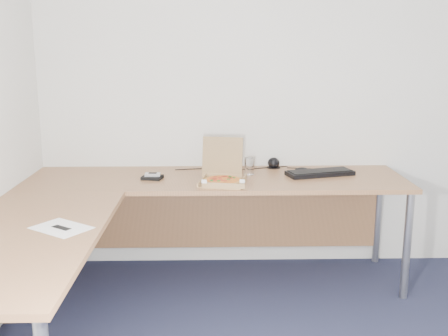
{
  "coord_description": "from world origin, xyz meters",
  "views": [
    {
      "loc": [
        -0.52,
        -2.02,
        1.56
      ],
      "look_at": [
        -0.45,
        1.28,
        0.82
      ],
      "focal_mm": 42.44,
      "sensor_mm": 36.0,
      "label": 1
    }
  ],
  "objects_px": {
    "pizza_box": "(223,178)",
    "wallet": "(152,177)",
    "desk": "(161,200)",
    "drinking_glass": "(249,166)",
    "keyboard": "(320,173)"
  },
  "relations": [
    {
      "from": "pizza_box",
      "to": "keyboard",
      "type": "xyz_separation_m",
      "value": [
        0.66,
        0.21,
        -0.02
      ]
    },
    {
      "from": "pizza_box",
      "to": "drinking_glass",
      "type": "xyz_separation_m",
      "value": [
        0.19,
        0.24,
        0.03
      ]
    },
    {
      "from": "desk",
      "to": "drinking_glass",
      "type": "distance_m",
      "value": 0.75
    },
    {
      "from": "pizza_box",
      "to": "wallet",
      "type": "relative_size",
      "value": 2.46
    },
    {
      "from": "desk",
      "to": "drinking_glass",
      "type": "relative_size",
      "value": 21.75
    },
    {
      "from": "drinking_glass",
      "to": "wallet",
      "type": "distance_m",
      "value": 0.66
    },
    {
      "from": "pizza_box",
      "to": "wallet",
      "type": "bearing_deg",
      "value": 176.99
    },
    {
      "from": "drinking_glass",
      "to": "wallet",
      "type": "relative_size",
      "value": 0.91
    },
    {
      "from": "keyboard",
      "to": "wallet",
      "type": "distance_m",
      "value": 1.12
    },
    {
      "from": "desk",
      "to": "pizza_box",
      "type": "distance_m",
      "value": 0.46
    },
    {
      "from": "desk",
      "to": "drinking_glass",
      "type": "bearing_deg",
      "value": 42.6
    },
    {
      "from": "wallet",
      "to": "desk",
      "type": "bearing_deg",
      "value": -63.97
    },
    {
      "from": "keyboard",
      "to": "wallet",
      "type": "relative_size",
      "value": 3.57
    },
    {
      "from": "desk",
      "to": "keyboard",
      "type": "relative_size",
      "value": 5.55
    },
    {
      "from": "wallet",
      "to": "pizza_box",
      "type": "bearing_deg",
      "value": -2.58
    }
  ]
}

